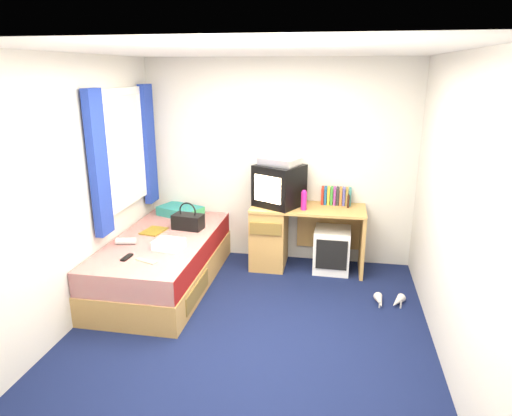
% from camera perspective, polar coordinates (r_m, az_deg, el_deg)
% --- Properties ---
extents(ground, '(3.40, 3.40, 0.00)m').
position_cam_1_polar(ground, '(4.31, -0.64, -14.70)').
color(ground, '#0C1438').
rests_on(ground, ground).
extents(room_shell, '(3.40, 3.40, 3.40)m').
position_cam_1_polar(room_shell, '(3.76, -0.72, 4.50)').
color(room_shell, white).
rests_on(room_shell, ground).
extents(bed, '(1.01, 2.00, 0.54)m').
position_cam_1_polar(bed, '(5.07, -11.46, -6.56)').
color(bed, tan).
rests_on(bed, ground).
extents(pillow, '(0.59, 0.48, 0.11)m').
position_cam_1_polar(pillow, '(5.67, -9.43, -0.37)').
color(pillow, '#195DA4').
rests_on(pillow, bed).
extents(desk, '(1.30, 0.55, 0.75)m').
position_cam_1_polar(desk, '(5.40, 3.52, -3.19)').
color(desk, tan).
rests_on(desk, ground).
extents(storage_cube, '(0.41, 0.41, 0.51)m').
position_cam_1_polar(storage_cube, '(5.39, 9.46, -5.16)').
color(storage_cube, white).
rests_on(storage_cube, ground).
extents(crt_tv, '(0.63, 0.61, 0.48)m').
position_cam_1_polar(crt_tv, '(5.24, 2.90, 2.84)').
color(crt_tv, black).
rests_on(crt_tv, desk).
extents(vcr, '(0.51, 0.44, 0.08)m').
position_cam_1_polar(vcr, '(5.18, 2.97, 5.84)').
color(vcr, silver).
rests_on(vcr, crt_tv).
extents(book_row, '(0.34, 0.13, 0.20)m').
position_cam_1_polar(book_row, '(5.39, 9.98, 1.50)').
color(book_row, maroon).
rests_on(book_row, desk).
extents(picture_frame, '(0.03, 0.12, 0.14)m').
position_cam_1_polar(picture_frame, '(5.33, 11.50, 0.91)').
color(picture_frame, black).
rests_on(picture_frame, desk).
extents(pink_water_bottle, '(0.07, 0.07, 0.20)m').
position_cam_1_polar(pink_water_bottle, '(5.12, 6.00, 0.87)').
color(pink_water_bottle, '#D61E89').
rests_on(pink_water_bottle, desk).
extents(aerosol_can, '(0.05, 0.05, 0.17)m').
position_cam_1_polar(aerosol_can, '(5.30, 5.29, 1.25)').
color(aerosol_can, white).
rests_on(aerosol_can, desk).
extents(handbag, '(0.36, 0.23, 0.31)m').
position_cam_1_polar(handbag, '(5.17, -8.49, -1.62)').
color(handbag, black).
rests_on(handbag, bed).
extents(towel, '(0.30, 0.27, 0.09)m').
position_cam_1_polar(towel, '(4.65, -10.86, -4.49)').
color(towel, white).
rests_on(towel, bed).
extents(magazine, '(0.25, 0.31, 0.01)m').
position_cam_1_polar(magazine, '(5.18, -12.65, -2.82)').
color(magazine, yellow).
rests_on(magazine, bed).
extents(water_bottle, '(0.21, 0.11, 0.07)m').
position_cam_1_polar(water_bottle, '(4.87, -15.93, -3.99)').
color(water_bottle, silver).
rests_on(water_bottle, bed).
extents(colour_swatch_fan, '(0.23, 0.13, 0.01)m').
position_cam_1_polar(colour_swatch_fan, '(4.41, -13.57, -6.45)').
color(colour_swatch_fan, '#F8A937').
rests_on(colour_swatch_fan, bed).
extents(remote_control, '(0.06, 0.16, 0.02)m').
position_cam_1_polar(remote_control, '(4.53, -15.85, -5.95)').
color(remote_control, black).
rests_on(remote_control, bed).
extents(window_assembly, '(0.11, 1.42, 1.40)m').
position_cam_1_polar(window_assembly, '(5.10, -16.10, 6.77)').
color(window_assembly, silver).
rests_on(window_assembly, room_shell).
extents(white_heels, '(0.32, 0.25, 0.09)m').
position_cam_1_polar(white_heels, '(4.83, 16.23, -11.16)').
color(white_heels, beige).
rests_on(white_heels, ground).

